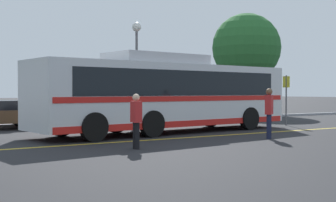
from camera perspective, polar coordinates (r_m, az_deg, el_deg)
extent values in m
plane|color=#262628|center=(20.28, 1.96, -3.63)|extent=(220.00, 220.00, 0.00)
cube|color=gold|center=(17.56, 3.89, -4.37)|extent=(31.66, 0.20, 0.01)
cube|color=#99999E|center=(24.90, -7.89, -2.58)|extent=(39.66, 0.36, 0.15)
cube|color=silver|center=(19.29, 0.00, 0.76)|extent=(11.87, 3.81, 2.48)
cube|color=black|center=(19.30, 0.00, 2.15)|extent=(10.25, 3.67, 0.98)
cube|color=red|center=(19.30, 0.00, 0.34)|extent=(11.65, 3.82, 0.20)
cube|color=red|center=(19.33, 0.00, -2.56)|extent=(11.64, 3.81, 0.24)
cube|color=black|center=(23.41, 11.24, 0.96)|extent=(0.28, 2.26, 1.80)
cube|color=black|center=(23.43, 11.25, 3.47)|extent=(0.23, 1.80, 0.24)
cube|color=silver|center=(18.98, -1.38, 5.11)|extent=(4.28, 2.49, 0.41)
cube|color=black|center=(23.65, 11.66, -1.64)|extent=(0.25, 1.93, 0.04)
cube|color=black|center=(23.66, 11.66, -2.12)|extent=(0.25, 1.93, 0.04)
cylinder|color=black|center=(22.65, 5.18, -1.87)|extent=(1.02, 0.38, 1.00)
cylinder|color=black|center=(20.94, 9.89, -2.13)|extent=(1.02, 0.38, 1.00)
cylinder|color=black|center=(19.32, -6.36, -2.39)|extent=(1.02, 0.38, 1.00)
cylinder|color=black|center=(17.28, -1.95, -2.80)|extent=(1.02, 0.38, 1.00)
cylinder|color=black|center=(18.13, -12.92, -2.65)|extent=(1.02, 0.38, 1.00)
cylinder|color=black|center=(15.94, -9.02, -3.15)|extent=(1.02, 0.38, 1.00)
cylinder|color=black|center=(21.63, -16.49, -2.58)|extent=(0.60, 0.20, 0.60)
cylinder|color=black|center=(23.31, -17.69, -2.32)|extent=(0.60, 0.20, 0.60)
cube|color=#4C3823|center=(23.94, -6.15, -1.40)|extent=(4.91, 2.19, 0.65)
cube|color=black|center=(23.86, -6.40, -0.02)|extent=(2.11, 1.80, 0.50)
cylinder|color=black|center=(25.50, -4.25, -1.98)|extent=(0.61, 0.23, 0.60)
cylinder|color=black|center=(23.97, -1.96, -2.17)|extent=(0.61, 0.23, 0.60)
cylinder|color=black|center=(24.07, -10.31, -2.18)|extent=(0.61, 0.23, 0.60)
cylinder|color=black|center=(22.44, -8.29, -2.41)|extent=(0.61, 0.23, 0.60)
cube|color=black|center=(27.56, 6.91, -1.05)|extent=(4.79, 1.89, 0.67)
cube|color=black|center=(27.47, 6.71, 0.17)|extent=(2.04, 1.59, 0.50)
cylinder|color=black|center=(29.13, 8.20, -1.59)|extent=(0.61, 0.22, 0.60)
cylinder|color=black|center=(27.87, 10.33, -1.72)|extent=(0.61, 0.22, 0.60)
cylinder|color=black|center=(27.38, 3.42, -1.76)|extent=(0.61, 0.22, 0.60)
cylinder|color=black|center=(26.04, 5.45, -1.91)|extent=(0.61, 0.22, 0.60)
cylinder|color=black|center=(13.74, -3.78, -4.27)|extent=(0.14, 0.14, 0.79)
cylinder|color=black|center=(13.90, -4.03, -4.21)|extent=(0.14, 0.14, 0.79)
cube|color=red|center=(13.77, -3.91, -1.31)|extent=(0.28, 0.45, 0.62)
sphere|color=beige|center=(13.76, -3.91, 0.43)|extent=(0.21, 0.21, 0.21)
cylinder|color=#191E38|center=(17.08, 12.15, -3.08)|extent=(0.14, 0.14, 0.88)
cylinder|color=#191E38|center=(17.25, 12.27, -3.04)|extent=(0.14, 0.14, 0.88)
cube|color=red|center=(17.12, 12.22, -0.44)|extent=(0.47, 0.41, 0.69)
sphere|color=brown|center=(17.12, 12.23, 1.12)|extent=(0.24, 0.24, 0.24)
cylinder|color=#59595E|center=(24.11, 14.21, 0.08)|extent=(0.07, 0.07, 2.51)
cube|color=yellow|center=(24.11, 14.22, 2.28)|extent=(0.07, 0.40, 0.56)
cylinder|color=#59595E|center=(26.80, -3.84, 3.01)|extent=(0.14, 0.14, 5.12)
sphere|color=silver|center=(27.04, -3.85, 9.00)|extent=(0.53, 0.53, 0.53)
cylinder|color=#513823|center=(35.83, 9.51, 0.89)|extent=(0.28, 0.28, 3.07)
sphere|color=#28662D|center=(35.98, 9.52, 6.43)|extent=(5.17, 5.17, 5.17)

